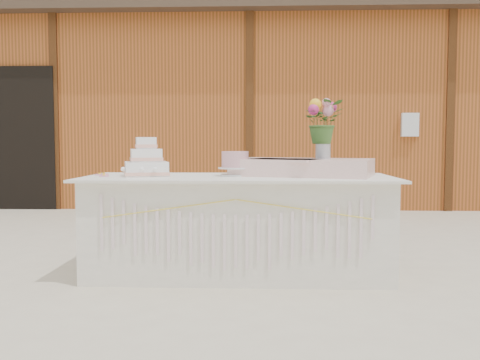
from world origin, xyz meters
The scene contains 9 objects.
ground centered at (0.00, 0.00, 0.00)m, with size 80.00×80.00×0.00m, color beige.
barn centered at (-0.01, 5.99, 1.68)m, with size 12.60×4.60×3.30m.
cake_table centered at (0.00, 0.00, 0.39)m, with size 2.40×1.00×0.77m.
wedding_cake centered at (-0.73, 0.03, 0.87)m, with size 0.42×0.42×0.30m.
pink_cake_stand centered at (-0.03, 0.04, 0.88)m, with size 0.27×0.27×0.19m.
satin_runner centered at (0.51, 0.11, 0.84)m, with size 1.06×0.61×0.13m, color #FFD5CD.
flower_vase centered at (0.67, 0.18, 0.99)m, with size 0.12×0.12×0.17m, color silver.
bouquet centered at (0.67, 0.18, 1.25)m, with size 0.32×0.27×0.35m, color #3A6428.
loose_flowers centered at (-1.05, 0.06, 0.78)m, with size 0.15×0.37×0.02m, color pink, non-canonical shape.
Camera 1 is at (0.18, -4.15, 1.03)m, focal length 40.00 mm.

